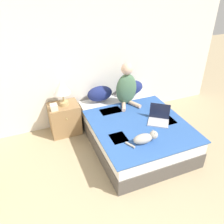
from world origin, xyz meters
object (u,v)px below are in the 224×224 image
bed (134,131)px  tissue_box (54,107)px  cat_tabby (145,138)px  pillow_far (131,88)px  nightstand (65,119)px  pillow_near (100,94)px  table_lamp (62,88)px  laptop_open (159,118)px  person_sitting (127,87)px

bed → tissue_box: (-1.23, 0.67, 0.40)m
cat_tabby → tissue_box: 1.68m
pillow_far → nightstand: (-1.39, -0.05, -0.36)m
pillow_near → nightstand: bearing=-175.8°
cat_tabby → tissue_box: size_ratio=3.48×
nightstand → table_lamp: 0.63m
cat_tabby → laptop_open: laptop_open is taller
cat_tabby → person_sitting: bearing=81.6°
cat_tabby → laptop_open: bearing=42.8°
pillow_far → person_sitting: (-0.25, -0.30, 0.20)m
pillow_near → cat_tabby: 1.46m
person_sitting → tissue_box: size_ratio=5.68×
bed → pillow_far: 0.99m
person_sitting → table_lamp: (-1.12, 0.24, 0.07)m
bed → pillow_near: size_ratio=4.06×
pillow_far → person_sitting: 0.44m
pillow_near → table_lamp: 0.76m
nightstand → laptop_open: bearing=-35.6°
pillow_near → person_sitting: person_sitting is taller
pillow_near → tissue_box: 0.92m
pillow_near → pillow_far: (0.66, 0.00, 0.00)m
laptop_open → table_lamp: 1.73m
nightstand → tissue_box: bearing=-148.1°
person_sitting → cat_tabby: person_sitting is taller
pillow_near → table_lamp: bearing=-175.5°
pillow_near → pillow_far: bearing=0.0°
laptop_open → tissue_box: 1.80m
pillow_near → laptop_open: bearing=-57.7°
table_lamp → pillow_near: bearing=4.5°
cat_tabby → nightstand: size_ratio=0.82×
pillow_far → nightstand: size_ratio=0.83×
nightstand → bed: bearing=-36.5°
table_lamp → tissue_box: 0.35m
person_sitting → tissue_box: bearing=174.1°
person_sitting → table_lamp: 1.15m
bed → table_lamp: bearing=143.1°
cat_tabby → table_lamp: (-0.89, 1.39, 0.34)m
cat_tabby → table_lamp: bearing=125.5°
table_lamp → tissue_box: table_lamp is taller
bed → nightstand: nightstand is taller
cat_tabby → nightstand: bearing=126.1°
tissue_box → cat_tabby: bearing=-49.9°
pillow_near → pillow_far: 0.66m
pillow_far → tissue_box: bearing=-174.1°
pillow_far → laptop_open: 1.05m
person_sitting → bed: bearing=-98.5°
bed → person_sitting: (0.08, 0.54, 0.60)m
pillow_far → nightstand: 1.44m
bed → person_sitting: size_ratio=2.49×
bed → cat_tabby: (-0.15, -0.61, 0.34)m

